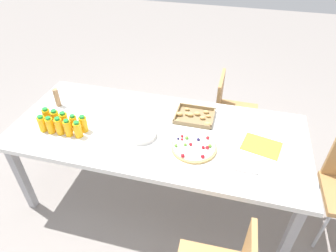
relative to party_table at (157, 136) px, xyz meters
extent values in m
plane|color=gray|center=(0.00, 0.00, -0.69)|extent=(12.00, 12.00, 0.00)
cube|color=white|center=(0.00, 0.00, 0.04)|extent=(2.22, 0.96, 0.04)
cube|color=#99999E|center=(-1.03, -0.40, -0.33)|extent=(0.06, 0.06, 0.71)
cube|color=#99999E|center=(1.03, -0.40, -0.33)|extent=(0.06, 0.06, 0.71)
cube|color=#99999E|center=(-1.03, 0.40, -0.33)|extent=(0.06, 0.06, 0.71)
cube|color=#99999E|center=(1.03, 0.40, -0.33)|extent=(0.06, 0.06, 0.71)
cube|color=#B7844C|center=(0.58, 0.80, -0.24)|extent=(0.40, 0.40, 0.04)
cube|color=#B7844C|center=(0.40, 0.80, -0.05)|extent=(0.03, 0.38, 0.38)
cylinder|color=silver|center=(0.74, 0.96, -0.48)|extent=(0.02, 0.02, 0.41)
cylinder|color=silver|center=(0.74, 0.64, -0.48)|extent=(0.02, 0.02, 0.41)
cylinder|color=silver|center=(0.42, 0.96, -0.48)|extent=(0.02, 0.02, 0.41)
cylinder|color=silver|center=(0.42, 0.64, -0.48)|extent=(0.02, 0.02, 0.41)
cylinder|color=silver|center=(1.30, -0.19, -0.48)|extent=(0.02, 0.02, 0.41)
cylinder|color=silver|center=(1.29, 0.13, -0.48)|extent=(0.02, 0.02, 0.41)
cylinder|color=#F9AE14|center=(-0.83, -0.22, 0.12)|extent=(0.06, 0.06, 0.12)
cylinder|color=#1E8C33|center=(-0.83, -0.22, 0.19)|extent=(0.04, 0.04, 0.02)
cylinder|color=#F9AB14|center=(-0.76, -0.22, 0.12)|extent=(0.06, 0.06, 0.12)
cylinder|color=#1E8C33|center=(-0.76, -0.22, 0.19)|extent=(0.04, 0.04, 0.02)
cylinder|color=#F8AC14|center=(-0.69, -0.22, 0.12)|extent=(0.06, 0.06, 0.13)
cylinder|color=#1E8C33|center=(-0.69, -0.22, 0.20)|extent=(0.04, 0.04, 0.02)
cylinder|color=#F9AD14|center=(-0.61, -0.22, 0.12)|extent=(0.06, 0.06, 0.12)
cylinder|color=#1E8C33|center=(-0.61, -0.22, 0.19)|extent=(0.04, 0.04, 0.02)
cylinder|color=#F9AE14|center=(-0.54, -0.21, 0.12)|extent=(0.06, 0.06, 0.12)
cylinder|color=#1E8C33|center=(-0.54, -0.21, 0.19)|extent=(0.04, 0.04, 0.02)
cylinder|color=#FAAE14|center=(-0.83, -0.14, 0.13)|extent=(0.06, 0.06, 0.13)
cylinder|color=#1E8C33|center=(-0.83, -0.14, 0.20)|extent=(0.04, 0.04, 0.02)
cylinder|color=#FAAE14|center=(-0.76, -0.14, 0.12)|extent=(0.06, 0.06, 0.13)
cylinder|color=#1E8C33|center=(-0.76, -0.14, 0.20)|extent=(0.04, 0.04, 0.02)
cylinder|color=#F9AF14|center=(-0.69, -0.14, 0.12)|extent=(0.06, 0.06, 0.12)
cylinder|color=#1E8C33|center=(-0.69, -0.14, 0.19)|extent=(0.04, 0.04, 0.02)
cylinder|color=#FAAC14|center=(-0.61, -0.15, 0.12)|extent=(0.05, 0.05, 0.12)
cylinder|color=#1E8C33|center=(-0.61, -0.15, 0.18)|extent=(0.04, 0.04, 0.02)
cylinder|color=#F8AD14|center=(-0.53, -0.14, 0.12)|extent=(0.06, 0.06, 0.12)
cylinder|color=#1E8C33|center=(-0.53, -0.14, 0.19)|extent=(0.04, 0.04, 0.02)
cylinder|color=tan|center=(0.31, -0.13, 0.07)|extent=(0.32, 0.32, 0.02)
cylinder|color=white|center=(0.31, -0.13, 0.08)|extent=(0.29, 0.29, 0.01)
sphere|color=red|center=(0.38, -0.23, 0.09)|extent=(0.03, 0.03, 0.03)
sphere|color=red|center=(0.21, -0.06, 0.09)|extent=(0.02, 0.02, 0.02)
sphere|color=#1E1947|center=(0.33, -0.07, 0.09)|extent=(0.02, 0.02, 0.02)
sphere|color=#66B238|center=(0.42, -0.11, 0.09)|extent=(0.03, 0.03, 0.03)
sphere|color=red|center=(0.21, -0.09, 0.09)|extent=(0.02, 0.02, 0.02)
sphere|color=red|center=(0.40, -0.14, 0.09)|extent=(0.03, 0.03, 0.03)
sphere|color=red|center=(0.37, -0.14, 0.09)|extent=(0.02, 0.02, 0.02)
sphere|color=red|center=(0.39, -0.03, 0.09)|extent=(0.02, 0.02, 0.02)
sphere|color=#1E1947|center=(0.19, -0.09, 0.09)|extent=(0.02, 0.02, 0.02)
sphere|color=#66B238|center=(0.25, -0.14, 0.09)|extent=(0.02, 0.02, 0.02)
sphere|color=red|center=(0.25, -0.26, 0.09)|extent=(0.03, 0.03, 0.03)
sphere|color=red|center=(0.28, -0.13, 0.09)|extent=(0.02, 0.02, 0.02)
sphere|color=#66B238|center=(0.19, -0.17, 0.09)|extent=(0.02, 0.02, 0.02)
sphere|color=#66B238|center=(0.24, -0.07, 0.09)|extent=(0.03, 0.03, 0.03)
cube|color=olive|center=(0.25, 0.23, 0.06)|extent=(0.31, 0.26, 0.01)
cube|color=olive|center=(0.25, 0.11, 0.08)|extent=(0.31, 0.01, 0.03)
cube|color=olive|center=(0.25, 0.35, 0.08)|extent=(0.31, 0.01, 0.03)
cube|color=olive|center=(0.10, 0.23, 0.08)|extent=(0.01, 0.26, 0.03)
cube|color=olive|center=(0.39, 0.23, 0.08)|extent=(0.01, 0.26, 0.03)
ellipsoid|color=tan|center=(0.18, 0.24, 0.08)|extent=(0.04, 0.03, 0.03)
ellipsoid|color=tan|center=(0.36, 0.14, 0.08)|extent=(0.05, 0.04, 0.03)
ellipsoid|color=tan|center=(0.17, 0.30, 0.08)|extent=(0.04, 0.03, 0.02)
ellipsoid|color=tan|center=(0.21, 0.23, 0.08)|extent=(0.05, 0.04, 0.03)
ellipsoid|color=tan|center=(0.13, 0.13, 0.08)|extent=(0.04, 0.03, 0.02)
ellipsoid|color=tan|center=(0.26, 0.26, 0.08)|extent=(0.05, 0.04, 0.03)
ellipsoid|color=tan|center=(0.31, 0.21, 0.08)|extent=(0.04, 0.03, 0.03)
ellipsoid|color=tan|center=(0.35, 0.25, 0.08)|extent=(0.04, 0.03, 0.02)
ellipsoid|color=tan|center=(0.33, 0.30, 0.08)|extent=(0.04, 0.03, 0.03)
ellipsoid|color=tan|center=(0.12, 0.22, 0.08)|extent=(0.05, 0.04, 0.03)
cylinder|color=silver|center=(-0.09, -0.10, 0.06)|extent=(0.21, 0.21, 0.00)
cylinder|color=silver|center=(-0.09, -0.10, 0.07)|extent=(0.21, 0.21, 0.00)
cylinder|color=silver|center=(-0.09, -0.10, 0.07)|extent=(0.21, 0.21, 0.00)
cylinder|color=silver|center=(-0.09, -0.10, 0.08)|extent=(0.21, 0.21, 0.00)
cylinder|color=silver|center=(-0.09, -0.10, 0.08)|extent=(0.21, 0.21, 0.00)
cylinder|color=silver|center=(-0.09, -0.10, 0.09)|extent=(0.21, 0.21, 0.00)
cylinder|color=silver|center=(-0.09, -0.10, 0.09)|extent=(0.21, 0.21, 0.00)
cube|color=white|center=(0.67, -0.20, 0.07)|extent=(0.15, 0.15, 0.02)
cylinder|color=#9E7A56|center=(-0.90, 0.11, 0.14)|extent=(0.04, 0.04, 0.16)
cube|color=yellow|center=(0.77, 0.01, 0.06)|extent=(0.30, 0.25, 0.01)
camera|label=1|loc=(0.51, -1.65, 1.46)|focal=31.27mm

